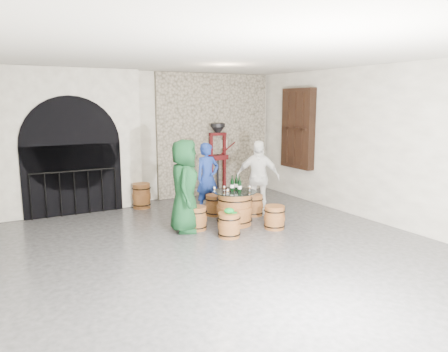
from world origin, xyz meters
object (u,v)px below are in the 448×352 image
barrel_stool_near_left (229,225)px  person_white (258,177)px  wine_bottle_left (232,185)px  corking_press (218,154)px  side_barrel (142,196)px  barrel_stool_near_right (274,217)px  person_green (184,186)px  barrel_stool_right (254,205)px  wine_bottle_right (236,184)px  person_blue (208,178)px  barrel_table (235,208)px  wine_bottle_center (240,186)px  barrel_stool_far (215,205)px  barrel_stool_left (196,218)px

barrel_stool_near_left → person_white: person_white is taller
wine_bottle_left → corking_press: bearing=68.2°
person_white → side_barrel: (-2.11, 1.73, -0.53)m
barrel_stool_near_right → person_green: (-1.60, 0.70, 0.66)m
barrel_stool_right → wine_bottle_right: (-0.64, -0.34, 0.59)m
person_white → side_barrel: person_white is taller
barrel_stool_right → barrel_stool_near_right: bearing=-99.9°
person_blue → wine_bottle_left: 1.12m
wine_bottle_right → corking_press: size_ratio=0.17×
barrel_table → wine_bottle_right: bearing=38.9°
barrel_stool_right → wine_bottle_left: wine_bottle_left is taller
barrel_stool_right → wine_bottle_center: size_ratio=1.41×
person_white → wine_bottle_left: size_ratio=5.04×
wine_bottle_right → wine_bottle_left: bearing=-168.0°
person_green → person_blue: (1.03, 1.09, -0.10)m
barrel_stool_near_right → person_white: person_white is taller
barrel_stool_near_left → person_blue: 1.96m
barrel_stool_far → person_green: 1.45m
barrel_stool_right → barrel_table: bearing=-150.4°
person_white → side_barrel: bearing=178.7°
wine_bottle_center → wine_bottle_right: same height
person_green → side_barrel: person_green is taller
person_white → barrel_stool_near_right: bearing=-68.4°
barrel_stool_left → barrel_stool_right: (1.55, 0.36, 0.00)m
corking_press → wine_bottle_left: bearing=-115.2°
barrel_stool_near_right → person_green: bearing=156.5°
wine_bottle_left → side_barrel: size_ratio=0.55×
wine_bottle_right → barrel_stool_far: bearing=97.7°
barrel_stool_left → barrel_stool_near_left: 0.79m
barrel_table → person_green: (-1.06, 0.07, 0.55)m
person_blue → side_barrel: person_blue is taller
barrel_stool_near_left → wine_bottle_center: 0.96m
barrel_stool_near_right → barrel_table: bearing=130.7°
side_barrel → barrel_table: bearing=-61.2°
wine_bottle_left → side_barrel: bearing=118.6°
corking_press → person_green: bearing=-132.6°
wine_bottle_right → corking_press: (0.89, 2.49, 0.29)m
barrel_stool_far → barrel_stool_near_right: (0.56, -1.46, 0.00)m
barrel_table → barrel_stool_near_left: size_ratio=1.94×
wine_bottle_center → corking_press: (0.94, 2.69, 0.29)m
barrel_stool_near_left → wine_bottle_center: bearing=44.6°
barrel_stool_far → wine_bottle_left: 0.99m
barrel_stool_near_right → wine_bottle_left: size_ratio=1.41×
barrel_stool_near_right → person_white: bearing=73.4°
barrel_stool_near_right → person_white: size_ratio=0.28×
corking_press → wine_bottle_right: bearing=-113.0°
barrel_stool_near_right → wine_bottle_center: wine_bottle_center is taller
person_blue → wine_bottle_right: person_blue is taller
person_blue → barrel_stool_left: bearing=-132.2°
barrel_stool_near_left → barrel_stool_near_right: bearing=1.9°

